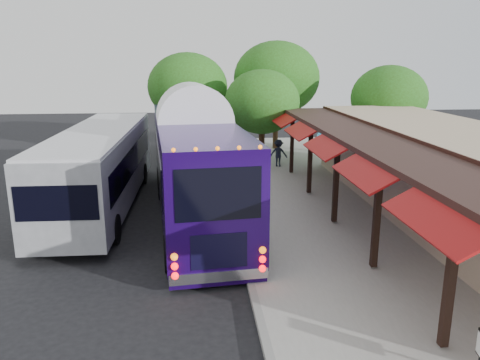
# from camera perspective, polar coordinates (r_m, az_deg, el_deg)

# --- Properties ---
(ground) EXTENTS (90.00, 90.00, 0.00)m
(ground) POSITION_cam_1_polar(r_m,az_deg,el_deg) (13.89, 0.83, -11.90)
(ground) COLOR black
(ground) RESTS_ON ground
(sidewalk) EXTENTS (10.00, 40.00, 0.15)m
(sidewalk) POSITION_cam_1_polar(r_m,az_deg,el_deg) (18.60, 14.97, -5.18)
(sidewalk) COLOR #9E9B93
(sidewalk) RESTS_ON ground
(curb) EXTENTS (0.20, 40.00, 0.16)m
(curb) POSITION_cam_1_polar(r_m,az_deg,el_deg) (17.52, -0.47, -5.89)
(curb) COLOR gray
(curb) RESTS_ON ground
(station_shelter) EXTENTS (8.15, 20.00, 3.60)m
(station_shelter) POSITION_cam_1_polar(r_m,az_deg,el_deg) (19.55, 24.64, 0.35)
(station_shelter) COLOR #C7AB8A
(station_shelter) RESTS_ON ground
(coach_bus) EXTENTS (4.00, 13.35, 4.21)m
(coach_bus) POSITION_cam_1_polar(r_m,az_deg,el_deg) (18.54, -5.60, 2.23)
(coach_bus) COLOR #1F064E
(coach_bus) RESTS_ON ground
(city_bus) EXTENTS (2.96, 12.52, 3.35)m
(city_bus) POSITION_cam_1_polar(r_m,az_deg,el_deg) (20.71, -16.59, 1.82)
(city_bus) COLOR gray
(city_bus) RESTS_ON ground
(ped_a) EXTENTS (0.79, 0.62, 1.91)m
(ped_a) POSITION_cam_1_polar(r_m,az_deg,el_deg) (15.16, 2.35, -5.06)
(ped_a) COLOR black
(ped_a) RESTS_ON sidewalk
(ped_b) EXTENTS (0.98, 0.86, 1.69)m
(ped_b) POSITION_cam_1_polar(r_m,az_deg,el_deg) (17.22, 1.47, -3.03)
(ped_b) COLOR black
(ped_b) RESTS_ON sidewalk
(ped_c) EXTENTS (1.18, 1.05, 1.92)m
(ped_c) POSITION_cam_1_polar(r_m,az_deg,el_deg) (22.28, -0.27, 1.34)
(ped_c) COLOR black
(ped_c) RESTS_ON sidewalk
(ped_d) EXTENTS (1.14, 0.86, 1.57)m
(ped_d) POSITION_cam_1_polar(r_m,az_deg,el_deg) (27.19, 4.71, 3.30)
(ped_d) COLOR black
(ped_d) RESTS_ON sidewalk
(tree_left) EXTENTS (4.42, 4.42, 5.66)m
(tree_left) POSITION_cam_1_polar(r_m,az_deg,el_deg) (27.82, 2.71, 9.48)
(tree_left) COLOR #382314
(tree_left) RESTS_ON ground
(tree_mid) EXTENTS (5.80, 5.80, 7.43)m
(tree_mid) POSITION_cam_1_polar(r_m,az_deg,el_deg) (32.44, 4.46, 12.26)
(tree_mid) COLOR #382314
(tree_mid) RESTS_ON ground
(tree_right) EXTENTS (4.60, 4.60, 5.88)m
(tree_right) POSITION_cam_1_polar(r_m,az_deg,el_deg) (30.43, 17.69, 9.54)
(tree_right) COLOR #382314
(tree_right) RESTS_ON ground
(tree_far) EXTENTS (5.20, 5.20, 6.66)m
(tree_far) POSITION_cam_1_polar(r_m,az_deg,el_deg) (31.25, -6.40, 11.19)
(tree_far) COLOR #382314
(tree_far) RESTS_ON ground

